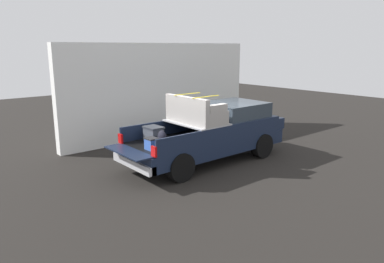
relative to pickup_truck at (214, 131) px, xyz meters
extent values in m
plane|color=black|center=(-0.36, 0.00, -0.96)|extent=(40.00, 40.00, 0.00)
cube|color=#162138|center=(-0.36, 0.00, -0.34)|extent=(5.50, 1.92, 0.46)
cube|color=black|center=(-1.56, 0.00, -0.09)|extent=(2.80, 1.80, 0.04)
cube|color=#162138|center=(-1.56, 0.93, 0.14)|extent=(2.80, 0.06, 0.50)
cube|color=#162138|center=(-1.56, -0.93, 0.14)|extent=(2.80, 0.06, 0.50)
cube|color=#162138|center=(-0.19, 0.00, 0.14)|extent=(0.06, 1.80, 0.50)
cube|color=#162138|center=(-3.23, 0.00, -0.09)|extent=(0.55, 1.80, 0.04)
cube|color=#B2B2B7|center=(-0.78, 0.00, 0.41)|extent=(1.25, 1.92, 0.04)
cube|color=#162138|center=(0.99, 0.00, 0.14)|extent=(2.30, 1.92, 0.50)
cube|color=#2D3842|center=(0.89, 0.00, 0.63)|extent=(1.94, 1.76, 0.49)
cube|color=#162138|center=(2.34, 0.00, 0.08)|extent=(0.40, 1.82, 0.38)
cube|color=#B2B2B7|center=(-3.08, 0.00, -0.45)|extent=(0.24, 1.92, 0.24)
cube|color=red|center=(-2.98, 0.88, 0.07)|extent=(0.06, 0.20, 0.28)
cube|color=red|center=(-2.98, -0.88, 0.07)|extent=(0.06, 0.20, 0.28)
cylinder|color=black|center=(1.39, 0.88, -0.55)|extent=(0.83, 0.30, 0.83)
cylinder|color=black|center=(1.39, -0.88, -0.55)|extent=(0.83, 0.30, 0.83)
cylinder|color=black|center=(-2.11, 0.88, -0.55)|extent=(0.83, 0.30, 0.83)
cylinder|color=black|center=(-2.11, -0.88, -0.55)|extent=(0.83, 0.30, 0.83)
cube|color=#474C56|center=(-2.11, 0.42, 0.14)|extent=(0.40, 0.55, 0.41)
cube|color=#31353C|center=(-2.11, 0.42, 0.37)|extent=(0.44, 0.59, 0.05)
ellipsoid|color=black|center=(-2.18, -0.13, 0.15)|extent=(0.20, 0.35, 0.45)
ellipsoid|color=black|center=(-2.29, -0.13, 0.09)|extent=(0.09, 0.25, 0.20)
cube|color=#3359B2|center=(-2.66, -0.28, 0.08)|extent=(0.26, 0.34, 0.30)
cube|color=#262628|center=(-2.66, -0.28, 0.25)|extent=(0.28, 0.36, 0.04)
cube|color=#9E9993|center=(-0.78, 0.00, 0.64)|extent=(0.95, 1.92, 0.42)
cube|color=#9E9993|center=(-1.17, 0.00, 1.05)|extent=(0.16, 1.92, 0.40)
cube|color=#9E9993|center=(-0.73, 0.86, 0.96)|extent=(0.71, 0.20, 0.22)
cube|color=#9E9993|center=(-0.73, -0.87, 0.96)|extent=(0.71, 0.20, 0.22)
cube|color=yellow|center=(-0.78, 0.43, 1.26)|extent=(1.05, 0.03, 0.02)
cube|color=yellow|center=(-0.78, -0.44, 1.26)|extent=(1.05, 0.03, 0.02)
cube|color=white|center=(0.62, 3.81, 0.95)|extent=(8.88, 0.36, 3.82)
cylinder|color=#1E592D|center=(3.50, 2.82, -0.51)|extent=(0.56, 0.56, 0.90)
cylinder|color=#1E592D|center=(3.50, 2.82, -0.02)|extent=(0.60, 0.60, 0.08)
camera|label=1|loc=(-7.97, -8.41, 2.72)|focal=33.80mm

